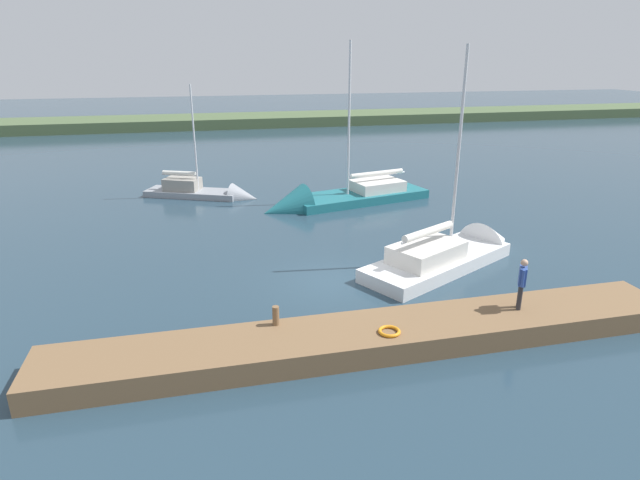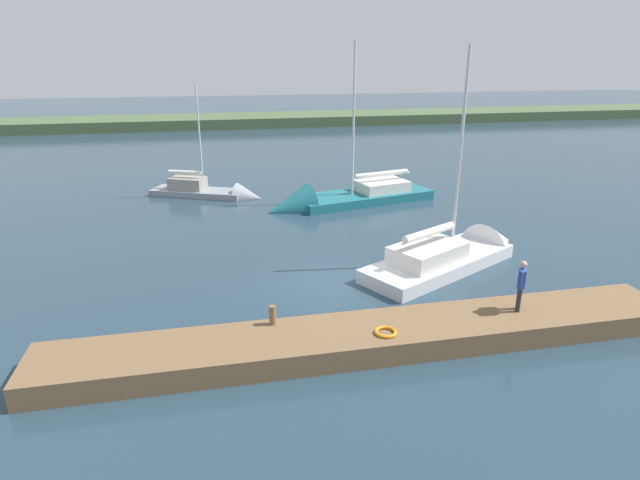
% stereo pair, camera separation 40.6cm
% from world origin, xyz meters
% --- Properties ---
extents(ground_plane, '(200.00, 200.00, 0.00)m').
position_xyz_m(ground_plane, '(0.00, 0.00, 0.00)').
color(ground_plane, '#263D4C').
extents(far_shoreline, '(180.00, 8.00, 2.40)m').
position_xyz_m(far_shoreline, '(0.00, -48.90, 0.00)').
color(far_shoreline, '#4C603D').
rests_on(far_shoreline, ground_plane).
extents(dock_pier, '(19.47, 2.28, 0.70)m').
position_xyz_m(dock_pier, '(0.00, 4.92, 0.35)').
color(dock_pier, brown).
rests_on(dock_pier, ground_plane).
extents(mooring_post_near, '(0.21, 0.21, 0.60)m').
position_xyz_m(mooring_post_near, '(2.92, 4.12, 1.00)').
color(mooring_post_near, brown).
rests_on(mooring_post_near, dock_pier).
extents(life_ring_buoy, '(0.66, 0.66, 0.10)m').
position_xyz_m(life_ring_buoy, '(-0.22, 5.38, 0.75)').
color(life_ring_buoy, orange).
rests_on(life_ring_buoy, dock_pier).
extents(sailboat_far_right, '(7.21, 4.55, 7.64)m').
position_xyz_m(sailboat_far_right, '(4.32, -14.28, 0.14)').
color(sailboat_far_right, gray).
rests_on(sailboat_far_right, ground_plane).
extents(sailboat_far_left, '(10.68, 5.15, 10.52)m').
position_xyz_m(sailboat_far_left, '(-2.60, -10.82, 0.11)').
color(sailboat_far_left, '#1E6B75').
rests_on(sailboat_far_left, ground_plane).
extents(sailboat_behind_pier, '(8.95, 6.28, 9.88)m').
position_xyz_m(sailboat_behind_pier, '(-5.81, -1.08, 0.21)').
color(sailboat_behind_pier, white).
rests_on(sailboat_behind_pier, ground_plane).
extents(person_on_dock, '(0.43, 0.56, 1.68)m').
position_xyz_m(person_on_dock, '(-4.80, 4.83, 1.67)').
color(person_on_dock, '#28282D').
rests_on(person_on_dock, dock_pier).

